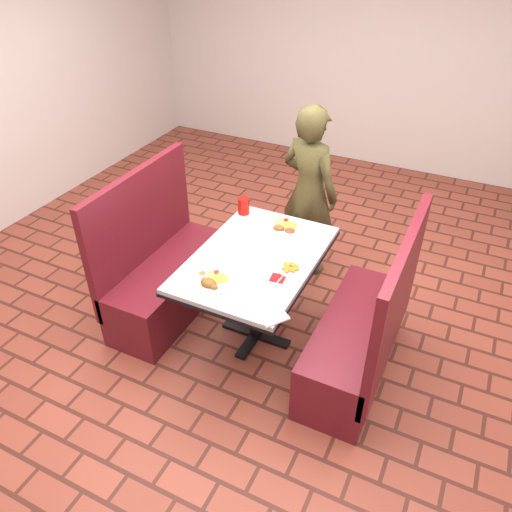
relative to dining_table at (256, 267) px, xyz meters
name	(u,v)px	position (x,y,z in m)	size (l,w,h in m)	color
room	(256,84)	(0.00, 0.00, 1.26)	(7.00, 7.04, 2.82)	brown
dining_table	(256,267)	(0.00, 0.00, 0.00)	(0.81, 1.21, 0.75)	#B4B6B9
booth_bench_left	(166,274)	(-0.80, 0.00, -0.32)	(0.47, 1.20, 1.17)	maroon
booth_bench_right	(362,336)	(0.80, 0.00, -0.32)	(0.47, 1.20, 1.17)	maroon
diner_person	(309,192)	(-0.01, 1.04, 0.09)	(0.54, 0.36, 1.49)	brown
near_dinner_plate	(213,279)	(-0.12, -0.38, 0.12)	(0.25, 0.25, 0.08)	white
far_dinner_plate	(285,226)	(0.04, 0.42, 0.12)	(0.27, 0.27, 0.07)	white
plantain_plate	(291,268)	(0.28, -0.04, 0.11)	(0.19, 0.19, 0.03)	white
maroon_napkin	(278,278)	(0.24, -0.16, 0.10)	(0.09, 0.09, 0.00)	maroon
spoon_utensil	(278,282)	(0.26, -0.20, 0.10)	(0.01, 0.13, 0.00)	silver
red_tumbler	(244,206)	(-0.34, 0.48, 0.16)	(0.09, 0.09, 0.13)	#B8110C
paper_napkin	(270,312)	(0.33, -0.49, 0.10)	(0.21, 0.16, 0.01)	white
knife_utensil	(227,285)	(-0.02, -0.38, 0.11)	(0.01, 0.18, 0.00)	silver
fork_utensil	(220,286)	(-0.05, -0.41, 0.11)	(0.01, 0.15, 0.00)	silver
lettuce_shreds	(265,253)	(0.04, 0.06, 0.10)	(0.28, 0.32, 0.00)	#93C850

